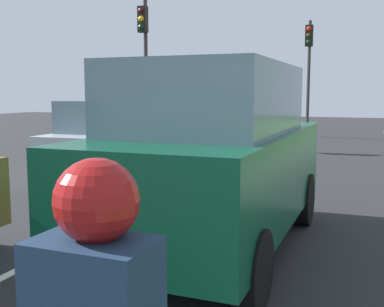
% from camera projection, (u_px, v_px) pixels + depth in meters
% --- Properties ---
extents(ground_plane, '(60.00, 60.00, 0.00)m').
position_uv_depth(ground_plane, '(230.00, 181.00, 10.58)').
color(ground_plane, '#262628').
extents(lane_line_center, '(0.12, 32.00, 0.01)m').
position_uv_depth(lane_line_center, '(200.00, 179.00, 10.82)').
color(lane_line_center, silver).
rests_on(lane_line_center, ground).
extents(car_suv_ahead, '(2.03, 4.53, 2.28)m').
position_uv_depth(car_suv_ahead, '(214.00, 157.00, 5.79)').
color(car_suv_ahead, '#0C472D').
rests_on(car_suv_ahead, ground).
extents(car_hatchback_far, '(1.81, 3.74, 1.78)m').
position_uv_depth(car_hatchback_far, '(111.00, 141.00, 10.66)').
color(car_hatchback_far, '#B7BABF').
rests_on(car_hatchback_far, ground).
extents(traffic_light_overhead_left, '(0.32, 0.50, 5.33)m').
position_uv_depth(traffic_light_overhead_left, '(144.00, 48.00, 16.86)').
color(traffic_light_overhead_left, '#2D2D2D').
rests_on(traffic_light_overhead_left, ground).
extents(traffic_light_far_median, '(0.32, 0.50, 5.06)m').
position_uv_depth(traffic_light_far_median, '(309.00, 59.00, 20.58)').
color(traffic_light_far_median, '#2D2D2D').
rests_on(traffic_light_far_median, ground).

